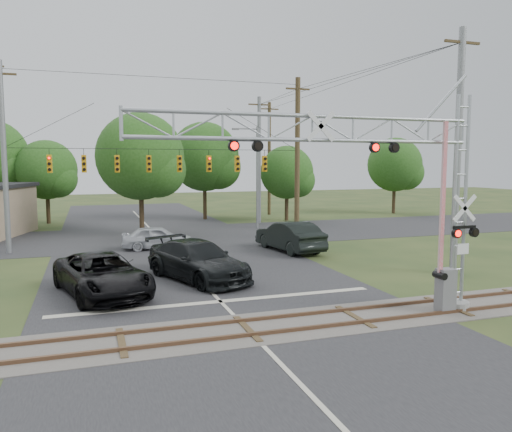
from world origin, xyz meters
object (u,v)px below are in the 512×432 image
object	(u,v)px
crossing_gantry	(375,179)
streetlight	(255,172)
traffic_signal_span	(177,160)
sedan_silver	(157,238)
pickup_black	(102,275)
car_dark	(198,260)

from	to	relation	value
crossing_gantry	streetlight	xyz separation A→B (m)	(4.06, 24.84, -0.19)
traffic_signal_span	streetlight	size ratio (longest dim) A/B	2.28
crossing_gantry	sedan_silver	bearing A→B (deg)	106.91
traffic_signal_span	sedan_silver	xyz separation A→B (m)	(-1.58, -1.36, -4.93)
sedan_silver	traffic_signal_span	bearing A→B (deg)	-41.34
traffic_signal_span	sedan_silver	world-z (taller)	traffic_signal_span
pickup_black	streetlight	size ratio (longest dim) A/B	0.73
car_dark	streetlight	world-z (taller)	streetlight
traffic_signal_span	streetlight	xyz separation A→B (m)	(7.65, 6.47, -0.93)
traffic_signal_span	sedan_silver	distance (m)	5.35
streetlight	pickup_black	bearing A→B (deg)	-125.04
car_dark	sedan_silver	size ratio (longest dim) A/B	1.43
car_dark	streetlight	bearing A→B (deg)	41.77
traffic_signal_span	car_dark	xyz separation A→B (m)	(-0.90, -10.44, -4.77)
traffic_signal_span	car_dark	bearing A→B (deg)	-94.92
crossing_gantry	car_dark	xyz separation A→B (m)	(-4.48, 7.93, -4.02)
sedan_silver	streetlight	bearing A→B (deg)	-41.60
sedan_silver	crossing_gantry	bearing A→B (deg)	-154.99
traffic_signal_span	sedan_silver	bearing A→B (deg)	-139.44
pickup_black	car_dark	world-z (taller)	car_dark
crossing_gantry	traffic_signal_span	size ratio (longest dim) A/B	0.65
traffic_signal_span	pickup_black	bearing A→B (deg)	-113.74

